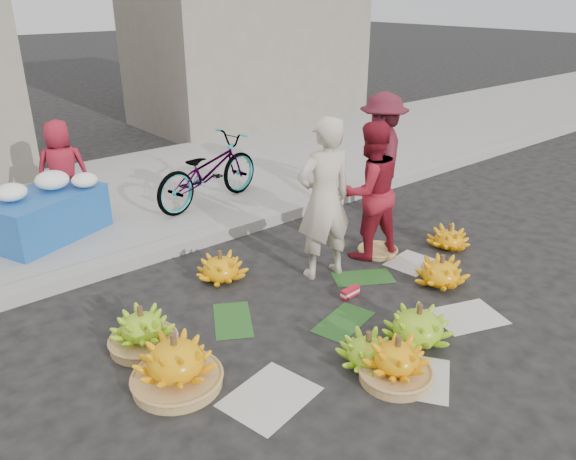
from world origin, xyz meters
TOP-DOWN VIEW (x-y plane):
  - ground at (0.00, 0.00)m, footprint 80.00×80.00m
  - curb at (0.00, 2.20)m, footprint 40.00×0.25m
  - sidewalk at (0.00, 4.30)m, footprint 40.00×4.00m
  - building_right at (4.50, 7.70)m, footprint 5.00×3.00m
  - newspaper_scatter at (0.00, -0.80)m, footprint 3.20×1.80m
  - banana_leaves at (-0.10, 0.20)m, footprint 2.00×1.00m
  - banana_bunch_0 at (-1.78, -0.01)m, footprint 0.82×0.82m
  - banana_bunch_1 at (-0.41, -0.79)m, footprint 0.54×0.54m
  - banana_bunch_2 at (-0.38, -1.08)m, footprint 0.64×0.64m
  - banana_bunch_3 at (0.18, -0.85)m, footprint 0.81×0.81m
  - banana_bunch_4 at (1.22, -0.33)m, footprint 0.65×0.65m
  - banana_bunch_5 at (2.08, 0.18)m, footprint 0.51×0.51m
  - banana_bunch_6 at (-1.76, 0.64)m, footprint 0.59×0.59m
  - banana_bunch_7 at (-0.53, 1.27)m, footprint 0.57×0.57m
  - basket_spare at (1.29, 0.63)m, footprint 0.51×0.51m
  - incense_stack at (0.29, 0.10)m, footprint 0.23×0.08m
  - vendor_cream at (0.41, 0.66)m, footprint 0.72×0.55m
  - vendor_red at (1.15, 0.69)m, footprint 0.90×0.77m
  - man_striped at (2.22, 1.47)m, footprint 1.23×1.22m
  - flower_table at (-1.67, 3.37)m, footprint 1.56×1.28m
  - grey_bucket at (-2.07, 3.21)m, footprint 0.28×0.28m
  - flower_vendor at (-1.25, 3.80)m, footprint 0.75×0.63m
  - bicycle at (0.49, 3.11)m, footprint 0.96×1.89m

SIDE VIEW (x-z plane):
  - ground at x=0.00m, z-range 0.00..0.00m
  - newspaper_scatter at x=0.00m, z-range 0.00..0.01m
  - banana_leaves at x=-0.10m, z-range 0.00..0.01m
  - basket_spare at x=1.29m, z-range 0.00..0.05m
  - incense_stack at x=0.29m, z-range 0.01..0.10m
  - sidewalk at x=0.00m, z-range 0.00..0.12m
  - curb at x=0.00m, z-range 0.00..0.15m
  - banana_bunch_5 at x=2.08m, z-range -0.02..0.29m
  - banana_bunch_1 at x=-0.41m, z-range -0.02..0.30m
  - banana_bunch_7 at x=-0.53m, z-range -0.02..0.32m
  - banana_bunch_4 at x=1.22m, z-range -0.02..0.33m
  - banana_bunch_3 at x=0.18m, z-range -0.02..0.37m
  - banana_bunch_2 at x=-0.38m, z-range -0.03..0.38m
  - banana_bunch_6 at x=-1.76m, z-range -0.03..0.38m
  - banana_bunch_0 at x=-1.78m, z-range -0.03..0.45m
  - grey_bucket at x=-2.07m, z-range 0.12..0.44m
  - flower_table at x=-1.67m, z-range 0.05..0.83m
  - bicycle at x=0.49m, z-range 0.12..1.07m
  - flower_vendor at x=-1.25m, z-range 0.12..1.44m
  - vendor_red at x=1.15m, z-range 0.00..1.61m
  - man_striped at x=2.22m, z-range 0.00..1.71m
  - vendor_cream at x=0.41m, z-range 0.00..1.77m
  - building_right at x=4.50m, z-range 0.00..5.00m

